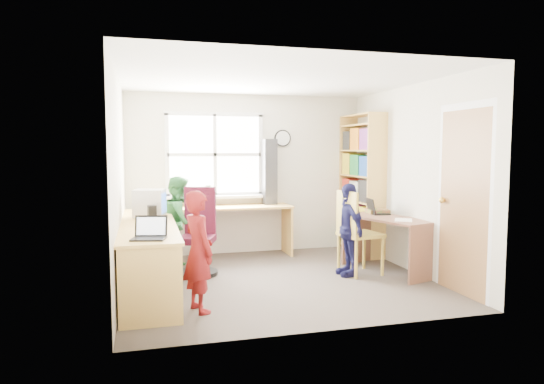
% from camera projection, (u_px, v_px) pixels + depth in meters
% --- Properties ---
extents(room, '(3.64, 3.44, 2.44)m').
position_uv_depth(room, '(276.00, 179.00, 5.85)').
color(room, '#443B35').
rests_on(room, ground).
extents(l_desk, '(2.38, 2.95, 0.75)m').
position_uv_depth(l_desk, '(168.00, 254.00, 5.21)').
color(l_desk, '#FDC865').
rests_on(l_desk, ground).
extents(right_desk, '(0.90, 1.34, 0.71)m').
position_uv_depth(right_desk, '(388.00, 232.00, 6.23)').
color(right_desk, brown).
rests_on(right_desk, ground).
extents(bookshelf, '(0.30, 1.02, 2.10)m').
position_uv_depth(bookshelf, '(361.00, 188.00, 7.33)').
color(bookshelf, '#FDC865').
rests_on(bookshelf, ground).
extents(swivel_chair, '(0.65, 0.65, 1.09)m').
position_uv_depth(swivel_chair, '(199.00, 237.00, 6.14)').
color(swivel_chair, black).
rests_on(swivel_chair, ground).
extents(wooden_chair, '(0.53, 0.53, 1.06)m').
position_uv_depth(wooden_chair, '(355.00, 229.00, 6.09)').
color(wooden_chair, gold).
rests_on(wooden_chair, ground).
extents(crt_monitor, '(0.41, 0.39, 0.34)m').
position_uv_depth(crt_monitor, '(150.00, 203.00, 5.87)').
color(crt_monitor, silver).
rests_on(crt_monitor, l_desk).
extents(laptop_left, '(0.35, 0.31, 0.21)m').
position_uv_depth(laptop_left, '(150.00, 233.00, 4.49)').
color(laptop_left, black).
rests_on(laptop_left, l_desk).
extents(laptop_right, '(0.30, 0.34, 0.21)m').
position_uv_depth(laptop_right, '(376.00, 210.00, 6.55)').
color(laptop_right, black).
rests_on(laptop_right, right_desk).
extents(speaker_a, '(0.11, 0.11, 0.18)m').
position_uv_depth(speaker_a, '(152.00, 213.00, 5.61)').
color(speaker_a, black).
rests_on(speaker_a, l_desk).
extents(speaker_b, '(0.09, 0.09, 0.17)m').
position_uv_depth(speaker_b, '(147.00, 208.00, 6.13)').
color(speaker_b, black).
rests_on(speaker_b, l_desk).
extents(cd_tower, '(0.21, 0.19, 0.98)m').
position_uv_depth(cd_tower, '(270.00, 172.00, 7.29)').
color(cd_tower, black).
rests_on(cd_tower, l_desk).
extents(game_box, '(0.31, 0.31, 0.06)m').
position_uv_depth(game_box, '(377.00, 211.00, 6.64)').
color(game_box, red).
rests_on(game_box, right_desk).
extents(paper_a, '(0.26, 0.34, 0.00)m').
position_uv_depth(paper_a, '(151.00, 229.00, 5.00)').
color(paper_a, white).
rests_on(paper_a, l_desk).
extents(paper_b, '(0.32, 0.35, 0.00)m').
position_uv_depth(paper_b, '(403.00, 220.00, 5.98)').
color(paper_b, white).
rests_on(paper_b, right_desk).
extents(potted_plant, '(0.20, 0.17, 0.32)m').
position_uv_depth(potted_plant, '(206.00, 196.00, 6.98)').
color(potted_plant, '#2A6B35').
rests_on(potted_plant, l_desk).
extents(person_red, '(0.40, 0.50, 1.18)m').
position_uv_depth(person_red, '(199.00, 251.00, 4.69)').
color(person_red, maroon).
rests_on(person_red, ground).
extents(person_green, '(0.59, 0.69, 1.23)m').
position_uv_depth(person_green, '(180.00, 223.00, 6.40)').
color(person_green, '#307A3B').
rests_on(person_green, ground).
extents(person_navy, '(0.29, 0.68, 1.16)m').
position_uv_depth(person_navy, '(349.00, 229.00, 6.05)').
color(person_navy, '#141441').
rests_on(person_navy, ground).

